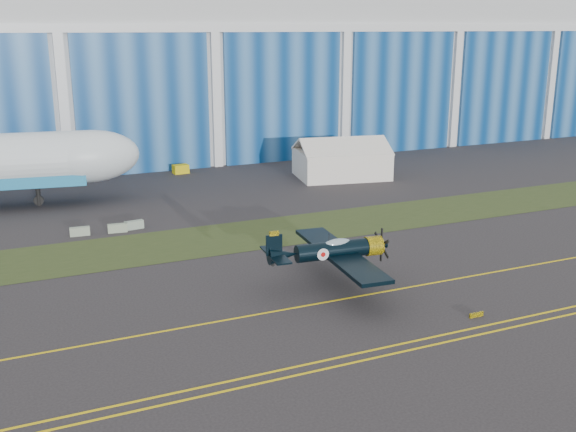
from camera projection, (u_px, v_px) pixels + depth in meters
name	position (u px, v px, depth m)	size (l,w,h in m)	color
ground	(146.00, 306.00, 51.99)	(260.00, 260.00, 0.00)	#2F2C2E
grass_median	(114.00, 252.00, 64.31)	(260.00, 10.00, 0.02)	#475128
hangar	(46.00, 63.00, 111.11)	(220.00, 45.70, 30.00)	silver
taxiway_centreline	(162.00, 332.00, 47.59)	(200.00, 0.20, 0.02)	yellow
edge_line_near	(200.00, 397.00, 39.23)	(80.00, 0.20, 0.02)	yellow
edge_line_far	(196.00, 388.00, 40.11)	(80.00, 0.20, 0.02)	yellow
guard_board_right	(476.00, 315.00, 49.95)	(1.20, 0.15, 0.35)	yellow
warbird	(332.00, 250.00, 55.10)	(13.00, 15.23, 4.24)	black
tent	(342.00, 157.00, 95.72)	(14.02, 11.33, 5.84)	white
tug	(181.00, 169.00, 98.69)	(2.22, 1.39, 1.29)	yellow
barrier_a	(80.00, 231.00, 69.32)	(2.00, 0.60, 0.90)	gray
barrier_b	(118.00, 228.00, 70.46)	(2.00, 0.60, 0.90)	#90A084
barrier_c	(134.00, 225.00, 71.58)	(2.00, 0.60, 0.90)	#8D9E8D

